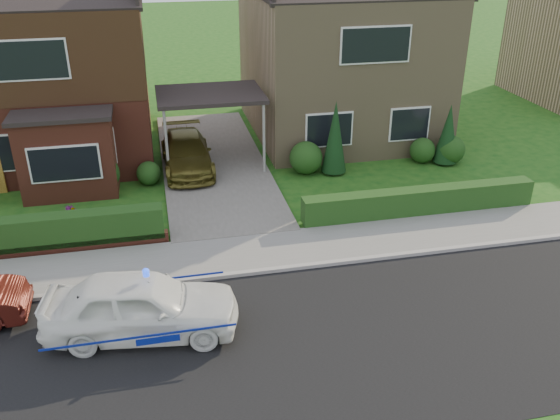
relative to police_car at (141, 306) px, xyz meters
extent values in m
plane|color=#164A13|center=(2.70, -1.20, -0.73)|extent=(120.00, 120.00, 0.00)
cube|color=black|center=(2.70, -1.20, -0.73)|extent=(60.00, 6.00, 0.02)
cube|color=#9E9993|center=(2.70, 1.85, -0.67)|extent=(60.00, 0.16, 0.12)
cube|color=slate|center=(2.70, 2.90, -0.68)|extent=(60.00, 2.00, 0.10)
cube|color=#666059|center=(2.70, 9.80, -0.67)|extent=(3.80, 12.00, 0.12)
cube|color=brown|center=(-3.10, 12.80, 2.17)|extent=(7.20, 8.00, 5.80)
cube|color=white|center=(-1.51, 8.78, 0.67)|extent=(1.60, 0.08, 1.30)
cube|color=white|center=(-3.10, 8.78, 3.67)|extent=(2.60, 0.08, 1.30)
cube|color=black|center=(-3.10, 12.80, 3.62)|extent=(7.26, 8.06, 2.90)
cube|color=brown|center=(-2.23, 8.10, 0.62)|extent=(3.00, 1.40, 2.70)
cube|color=black|center=(-2.23, 8.10, 2.04)|extent=(3.20, 1.60, 0.14)
cube|color=#99825D|center=(8.50, 12.80, 2.17)|extent=(7.20, 8.00, 5.80)
cube|color=white|center=(6.92, 8.78, 0.67)|extent=(1.80, 0.08, 1.30)
cube|color=white|center=(10.09, 8.78, 0.67)|extent=(1.60, 0.08, 1.30)
cube|color=white|center=(8.50, 8.78, 3.67)|extent=(2.60, 0.08, 1.30)
cube|color=black|center=(2.70, 9.80, 1.97)|extent=(3.80, 3.00, 0.14)
cylinder|color=gray|center=(1.00, 8.40, 0.62)|extent=(0.10, 0.10, 2.70)
cylinder|color=gray|center=(4.40, 8.40, 0.62)|extent=(0.10, 0.10, 2.70)
cube|color=brown|center=(-3.10, 4.10, -0.55)|extent=(7.70, 0.25, 0.36)
cube|color=#113614|center=(-3.10, 4.25, -0.73)|extent=(7.50, 0.55, 0.90)
cube|color=#113614|center=(8.50, 4.15, -0.73)|extent=(7.50, 0.55, 0.80)
sphere|color=#113614|center=(-1.30, 8.10, -0.07)|extent=(1.32, 1.32, 1.32)
sphere|color=#113614|center=(0.30, 8.40, -0.31)|extent=(0.84, 0.84, 0.84)
sphere|color=#113614|center=(5.90, 8.20, -0.13)|extent=(1.20, 1.20, 1.20)
sphere|color=#113614|center=(10.50, 8.30, -0.25)|extent=(0.96, 0.96, 0.96)
sphere|color=#113614|center=(11.50, 8.00, -0.19)|extent=(1.08, 1.08, 1.08)
cone|color=black|center=(6.90, 8.00, 0.57)|extent=(0.90, 0.90, 2.60)
cone|color=black|center=(11.30, 8.00, 0.37)|extent=(0.90, 0.90, 2.20)
imported|color=white|center=(0.00, 0.00, 0.00)|extent=(2.29, 4.47, 1.46)
sphere|color=#193FF2|center=(0.21, 0.00, 0.81)|extent=(0.17, 0.17, 0.17)
cube|color=navy|center=(0.00, -0.86, -0.06)|extent=(3.93, 0.02, 0.05)
cube|color=navy|center=(0.00, 0.86, -0.06)|extent=(3.93, 0.01, 0.05)
ellipsoid|color=black|center=(-1.19, -0.10, 0.28)|extent=(0.22, 0.17, 0.21)
sphere|color=white|center=(-1.18, -0.16, 0.27)|extent=(0.11, 0.11, 0.11)
sphere|color=black|center=(-1.17, -0.12, 0.42)|extent=(0.13, 0.13, 0.13)
cone|color=black|center=(-1.22, -0.11, 0.49)|extent=(0.04, 0.04, 0.05)
cone|color=black|center=(-1.13, -0.11, 0.49)|extent=(0.04, 0.04, 0.05)
imported|color=brown|center=(1.70, 9.30, 0.00)|extent=(1.78, 4.24, 1.22)
imported|color=gray|center=(-1.96, 5.33, -0.32)|extent=(0.57, 0.57, 0.81)
camera|label=1|loc=(0.68, -11.16, 7.68)|focal=38.00mm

